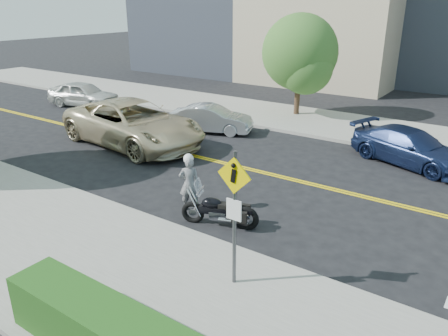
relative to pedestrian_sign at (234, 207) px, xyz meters
name	(u,v)px	position (x,y,z in m)	size (l,w,h in m)	color
ground_plane	(233,165)	(-4.20, 6.31, -1.96)	(120.00, 120.00, 0.00)	black
sidewalk_near	(66,250)	(-4.20, -1.19, -1.89)	(60.00, 5.00, 0.15)	#9E9B91
sidewalk_far	(314,121)	(-4.20, 13.81, -1.89)	(60.00, 5.00, 0.15)	#9E9B91
pedestrian_sign	(234,207)	(0.00, 0.00, 0.00)	(0.78, 0.08, 3.00)	#4C4C51
motorcyclist	(189,182)	(-3.20, 2.47, -1.08)	(0.72, 0.69, 1.76)	#A6A6AB
motorcycle	(220,204)	(-1.88, 2.16, -1.31)	(2.13, 0.65, 1.29)	black
suv	(133,123)	(-9.15, 6.02, -1.01)	(3.15, 6.83, 1.90)	beige
parked_car_white	(83,94)	(-16.96, 9.61, -1.24)	(1.71, 4.26, 1.45)	silver
parked_car_silver	(211,119)	(-7.57, 9.50, -1.32)	(1.35, 3.88, 1.28)	#ACAFB4
parked_car_blue	(410,147)	(1.22, 10.28, -1.29)	(1.88, 4.61, 1.34)	navy
tree_far_a	(300,52)	(-5.54, 14.52, 1.41)	(3.90, 3.90, 5.33)	#382619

